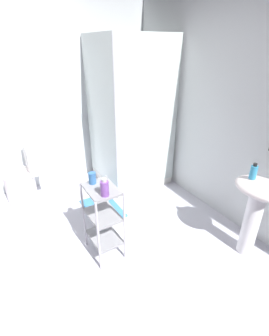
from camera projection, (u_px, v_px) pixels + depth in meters
name	position (u px, v px, depth m)	size (l,w,h in m)	color
ground_plane	(80.00, 272.00, 2.30)	(4.20, 4.20, 0.02)	silver
wall_back	(239.00, 112.00, 2.57)	(4.20, 0.14, 2.50)	silver
wall_left	(21.00, 99.00, 3.15)	(0.10, 4.20, 2.50)	silver
shower_stall	(128.00, 153.00, 3.57)	(0.92, 0.92, 2.00)	white
pedestal_sink	(256.00, 203.00, 2.26)	(0.46, 0.37, 0.81)	white
toilet	(24.00, 179.00, 3.20)	(0.37, 0.49, 0.76)	white
storage_cart	(103.00, 216.00, 2.33)	(0.38, 0.28, 0.74)	silver
hand_soap_bottle	(253.00, 172.00, 2.17)	(0.06, 0.06, 0.15)	#389ED1
conditioner_bottle_purple	(105.00, 188.00, 2.05)	(0.07, 0.07, 0.16)	purple
rinse_cup	(92.00, 178.00, 2.24)	(0.07, 0.07, 0.11)	#3870B2
bath_mat	(102.00, 208.00, 3.15)	(0.60, 0.40, 0.02)	teal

